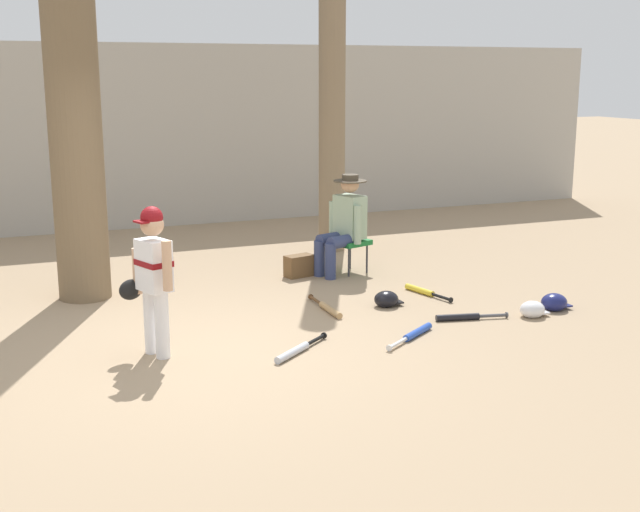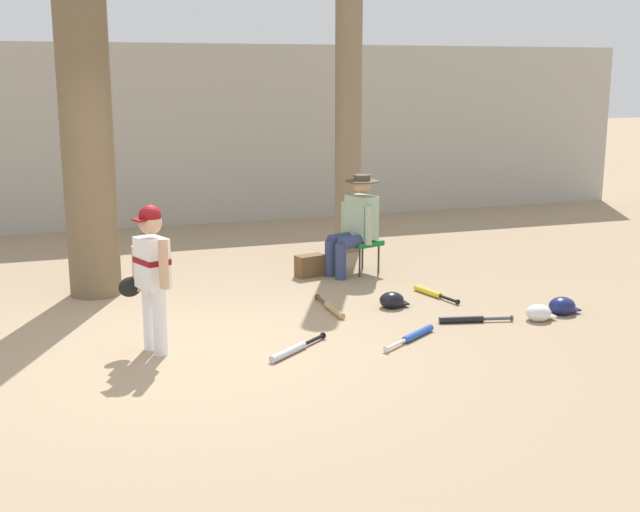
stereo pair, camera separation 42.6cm
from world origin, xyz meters
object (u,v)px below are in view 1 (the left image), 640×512
Objects in this scene: handbag_beside_stool at (299,266)px; seated_spectator at (344,222)px; tree_near_player at (70,51)px; bat_blue_youth at (415,334)px; bat_wood_tan at (328,308)px; bat_yellow_trainer at (423,291)px; batting_helmet_navy at (554,302)px; tree_behind_spectator at (332,93)px; bat_aluminum_silver at (296,351)px; young_ballplayer at (152,272)px; folding_stool at (350,243)px; batting_helmet_white at (533,310)px; bat_black_composite at (463,317)px; batting_helmet_black at (387,299)px.

seated_spectator is at bearing -7.32° from handbag_beside_stool.
tree_near_player reaches higher than bat_blue_youth.
bat_wood_tan is at bearing -119.38° from seated_spectator.
seated_spectator is 1.69× the size of bat_yellow_trainer.
handbag_beside_stool reaches higher than batting_helmet_navy.
bat_blue_youth is (-0.80, -3.84, -2.09)m from tree_behind_spectator.
bat_aluminum_silver is 2.96m from batting_helmet_navy.
young_ballplayer is at bearing 169.76° from bat_blue_youth.
folding_stool reaches higher than batting_helmet_white.
tree_behind_spectator is 6.49× the size of bat_black_composite.
seated_spectator reaches higher than bat_blue_youth.
batting_helmet_white is (0.70, -0.16, 0.04)m from bat_black_composite.
handbag_beside_stool is at bearing -0.02° from tree_near_player.
bat_wood_tan is (-1.22, -2.76, -2.09)m from tree_behind_spectator.
tree_behind_spectator is 2.20m from folding_stool.
folding_stool is at bearing 79.18° from bat_blue_youth.
tree_behind_spectator reaches higher than batting_helmet_navy.
tree_near_player is 19.76× the size of batting_helmet_white.
folding_stool is (3.13, -0.04, -2.24)m from tree_near_player.
tree_near_player is 17.47× the size of handbag_beside_stool.
seated_spectator is 2.61m from bat_blue_youth.
tree_behind_spectator is at bearing 105.01° from batting_helmet_navy.
seated_spectator is 3.71× the size of batting_helmet_navy.
bat_wood_tan is (-0.90, -1.47, -0.33)m from folding_stool.
tree_behind_spectator is 15.75× the size of batting_helmet_white.
batting_helmet_black reaches higher than batting_helmet_white.
bat_blue_youth is 0.97× the size of bat_yellow_trainer.
tree_near_player is 8.14× the size of bat_black_composite.
bat_black_composite is at bearing -96.49° from bat_yellow_trainer.
tree_near_player reaches higher than tree_behind_spectator.
seated_spectator is 1.74× the size of bat_blue_youth.
bat_yellow_trainer is 1.31m from batting_helmet_white.
handbag_beside_stool is (-0.64, 0.04, -0.23)m from folding_stool.
batting_helmet_white is 1.48m from batting_helmet_black.
seated_spectator is 1.60m from batting_helmet_black.
bat_yellow_trainer is 2.40m from bat_aluminum_silver.
bat_wood_tan is (1.90, 0.66, -0.71)m from young_ballplayer.
bat_black_composite is at bearing -91.57° from tree_behind_spectator.
batting_helmet_white is (1.82, -0.94, 0.04)m from bat_wood_tan.
bat_blue_youth is (2.64, -2.58, -2.57)m from tree_near_player.
tree_near_player is 4.50m from bat_blue_youth.
bat_black_composite is 2.25× the size of batting_helmet_navy.
handbag_beside_stool reaches higher than bat_black_composite.
seated_spectator reaches higher than batting_helmet_navy.
handbag_beside_stool is at bearing 127.44° from bat_yellow_trainer.
folding_stool is 0.73× the size of bat_blue_youth.
batting_helmet_navy is at bearing -26.70° from batting_helmet_black.
batting_helmet_black reaches higher than bat_wood_tan.
seated_spectator is 3.99× the size of batting_helmet_white.
folding_stool is 0.42× the size of seated_spectator.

